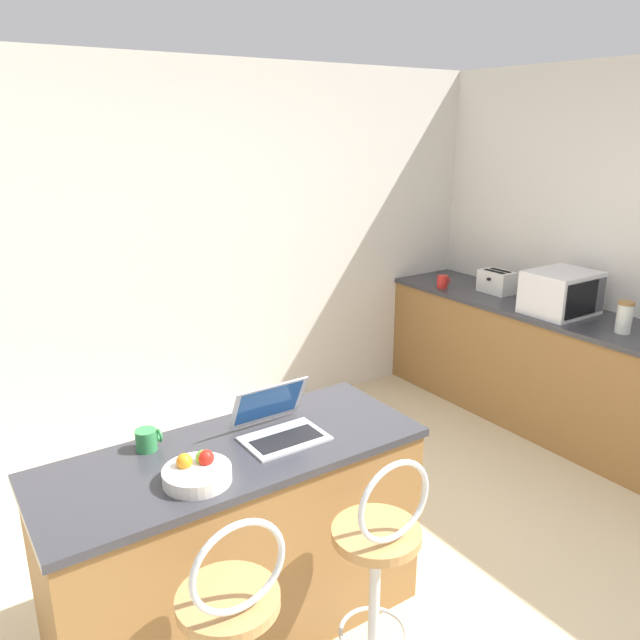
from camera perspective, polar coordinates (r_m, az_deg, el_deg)
The scene contains 11 objects.
wall_back at distance 4.43m, azimuth -11.62°, elevation 5.75°, with size 12.00×0.06×2.60m.
breakfast_bar at distance 2.88m, azimuth -7.53°, elevation -19.49°, with size 1.60×0.62×0.90m.
counter_right at distance 4.85m, azimuth 21.37°, elevation -4.60°, with size 0.65×3.06×0.90m.
bar_stool_far at distance 2.59m, azimuth 5.30°, elevation -22.69°, with size 0.40×0.40×1.06m.
laptop at distance 2.71m, azimuth -3.90°, elevation -9.34°, with size 0.35×0.30×0.22m.
microwave at distance 4.68m, azimuth 21.21°, elevation 2.35°, with size 0.47×0.38×0.30m.
toaster at distance 5.12m, azimuth 15.86°, elevation 3.39°, with size 0.19×0.27×0.18m.
mug_red at distance 5.18m, azimuth 11.15°, elevation 3.47°, with size 0.10×0.09×0.10m.
mug_green at distance 2.69m, azimuth -15.54°, elevation -10.50°, with size 0.10×0.09×0.09m.
storage_jar at distance 4.41m, azimuth 26.07°, elevation 0.25°, with size 0.10×0.10×0.21m.
fruit_bowl at distance 2.44m, azimuth -11.16°, elevation -13.52°, with size 0.26×0.26×0.10m.
Camera 1 is at (-1.64, -1.47, 2.18)m, focal length 35.00 mm.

